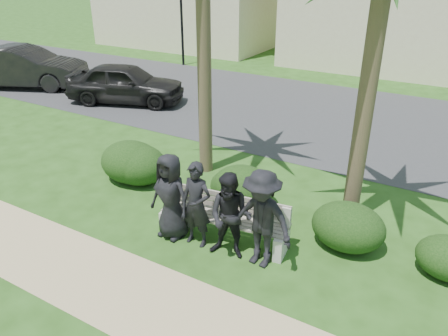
{
  "coord_description": "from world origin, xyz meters",
  "views": [
    {
      "loc": [
        3.68,
        -5.66,
        4.78
      ],
      "look_at": [
        -0.22,
        1.0,
        1.05
      ],
      "focal_mm": 35.0,
      "sensor_mm": 36.0,
      "label": 1
    }
  ],
  "objects_px": {
    "man_c": "(230,217)",
    "car_b": "(24,67)",
    "man_a": "(171,197)",
    "car_a": "(125,83)",
    "man_b": "(196,205)",
    "man_d": "(261,219)",
    "street_lamp": "(181,1)",
    "park_bench": "(224,222)"
  },
  "relations": [
    {
      "from": "park_bench",
      "to": "car_b",
      "type": "relative_size",
      "value": 0.5
    },
    {
      "from": "park_bench",
      "to": "car_b",
      "type": "xyz_separation_m",
      "value": [
        -12.37,
        5.18,
        0.43
      ]
    },
    {
      "from": "park_bench",
      "to": "man_d",
      "type": "distance_m",
      "value": 1.07
    },
    {
      "from": "park_bench",
      "to": "car_a",
      "type": "relative_size",
      "value": 0.59
    },
    {
      "from": "man_d",
      "to": "car_a",
      "type": "distance_m",
      "value": 10.2
    },
    {
      "from": "car_b",
      "to": "man_c",
      "type": "bearing_deg",
      "value": -137.82
    },
    {
      "from": "park_bench",
      "to": "man_c",
      "type": "height_order",
      "value": "man_c"
    },
    {
      "from": "man_c",
      "to": "car_b",
      "type": "distance_m",
      "value": 13.87
    },
    {
      "from": "man_d",
      "to": "street_lamp",
      "type": "bearing_deg",
      "value": 134.96
    },
    {
      "from": "man_a",
      "to": "car_b",
      "type": "xyz_separation_m",
      "value": [
        -11.45,
        5.56,
        -0.03
      ]
    },
    {
      "from": "car_a",
      "to": "man_d",
      "type": "bearing_deg",
      "value": -145.66
    },
    {
      "from": "car_a",
      "to": "street_lamp",
      "type": "bearing_deg",
      "value": -3.59
    },
    {
      "from": "man_b",
      "to": "man_a",
      "type": "bearing_deg",
      "value": -179.35
    },
    {
      "from": "man_c",
      "to": "car_a",
      "type": "relative_size",
      "value": 0.38
    },
    {
      "from": "man_c",
      "to": "man_b",
      "type": "bearing_deg",
      "value": 168.53
    },
    {
      "from": "street_lamp",
      "to": "man_a",
      "type": "xyz_separation_m",
      "value": [
        8.31,
        -12.14,
        -2.11
      ]
    },
    {
      "from": "man_c",
      "to": "car_a",
      "type": "bearing_deg",
      "value": 132.31
    },
    {
      "from": "man_c",
      "to": "car_b",
      "type": "xyz_separation_m",
      "value": [
        -12.71,
        5.55,
        0.01
      ]
    },
    {
      "from": "man_a",
      "to": "man_c",
      "type": "height_order",
      "value": "man_a"
    },
    {
      "from": "park_bench",
      "to": "man_c",
      "type": "distance_m",
      "value": 0.66
    },
    {
      "from": "street_lamp",
      "to": "man_c",
      "type": "height_order",
      "value": "street_lamp"
    },
    {
      "from": "man_b",
      "to": "car_a",
      "type": "xyz_separation_m",
      "value": [
        -7.04,
        5.98,
        -0.1
      ]
    },
    {
      "from": "man_d",
      "to": "man_c",
      "type": "bearing_deg",
      "value": -168.43
    },
    {
      "from": "street_lamp",
      "to": "man_b",
      "type": "bearing_deg",
      "value": -53.82
    },
    {
      "from": "park_bench",
      "to": "man_b",
      "type": "distance_m",
      "value": 0.67
    },
    {
      "from": "car_a",
      "to": "car_b",
      "type": "distance_m",
      "value": 4.98
    },
    {
      "from": "man_b",
      "to": "man_d",
      "type": "bearing_deg",
      "value": 0.24
    },
    {
      "from": "man_b",
      "to": "car_a",
      "type": "distance_m",
      "value": 9.24
    },
    {
      "from": "park_bench",
      "to": "car_b",
      "type": "bearing_deg",
      "value": 150.07
    },
    {
      "from": "car_b",
      "to": "car_a",
      "type": "bearing_deg",
      "value": -109.11
    },
    {
      "from": "man_a",
      "to": "car_b",
      "type": "bearing_deg",
      "value": 157.95
    },
    {
      "from": "man_a",
      "to": "car_a",
      "type": "distance_m",
      "value": 8.84
    },
    {
      "from": "man_b",
      "to": "park_bench",
      "type": "bearing_deg",
      "value": 42.47
    },
    {
      "from": "street_lamp",
      "to": "man_c",
      "type": "bearing_deg",
      "value": -51.74
    },
    {
      "from": "man_d",
      "to": "car_a",
      "type": "xyz_separation_m",
      "value": [
        -8.3,
        5.93,
        -0.18
      ]
    },
    {
      "from": "man_a",
      "to": "man_b",
      "type": "relative_size",
      "value": 1.03
    },
    {
      "from": "man_a",
      "to": "car_a",
      "type": "xyz_separation_m",
      "value": [
        -6.49,
        6.0,
        -0.12
      ]
    },
    {
      "from": "man_a",
      "to": "man_d",
      "type": "distance_m",
      "value": 1.81
    },
    {
      "from": "car_b",
      "to": "man_a",
      "type": "bearing_deg",
      "value": -140.12
    },
    {
      "from": "man_a",
      "to": "street_lamp",
      "type": "bearing_deg",
      "value": 128.24
    },
    {
      "from": "street_lamp",
      "to": "park_bench",
      "type": "height_order",
      "value": "street_lamp"
    },
    {
      "from": "man_d",
      "to": "man_b",
      "type": "bearing_deg",
      "value": -172.98
    }
  ]
}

